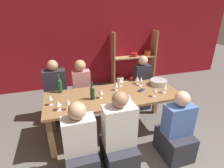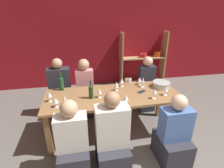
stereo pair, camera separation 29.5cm
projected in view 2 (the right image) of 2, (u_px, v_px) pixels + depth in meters
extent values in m
cube|color=maroon|center=(102.00, 38.00, 4.87)|extent=(8.80, 0.06, 2.70)
cube|color=tan|center=(121.00, 59.00, 5.01)|extent=(0.04, 0.30, 1.51)
cube|color=tan|center=(164.00, 57.00, 5.24)|extent=(0.04, 0.30, 1.51)
cube|color=tan|center=(141.00, 81.00, 5.42)|extent=(1.30, 0.30, 0.04)
cylinder|color=silver|center=(128.00, 80.00, 5.31)|extent=(0.22, 0.22, 0.13)
sphere|color=black|center=(128.00, 78.00, 5.28)|extent=(0.02, 0.02, 0.02)
cylinder|color=red|center=(141.00, 79.00, 5.39)|extent=(0.25, 0.25, 0.12)
sphere|color=black|center=(142.00, 77.00, 5.36)|extent=(0.02, 0.02, 0.02)
cylinder|color=red|center=(155.00, 78.00, 5.46)|extent=(0.18, 0.18, 0.13)
sphere|color=black|center=(155.00, 76.00, 5.43)|extent=(0.02, 0.02, 0.02)
cube|color=tan|center=(143.00, 58.00, 5.12)|extent=(1.30, 0.30, 0.04)
cylinder|color=red|center=(143.00, 55.00, 5.09)|extent=(0.20, 0.20, 0.11)
sphere|color=black|center=(143.00, 53.00, 5.07)|extent=(0.02, 0.02, 0.02)
cylinder|color=#E0561E|center=(157.00, 54.00, 5.16)|extent=(0.20, 0.20, 0.15)
sphere|color=black|center=(157.00, 51.00, 5.13)|extent=(0.02, 0.02, 0.02)
cube|color=olive|center=(113.00, 96.00, 2.93)|extent=(2.25, 0.87, 0.04)
cube|color=olive|center=(49.00, 136.00, 2.58)|extent=(0.08, 0.08, 0.73)
cube|color=olive|center=(178.00, 120.00, 2.95)|extent=(0.08, 0.08, 0.73)
cube|color=olive|center=(54.00, 111.00, 3.22)|extent=(0.08, 0.08, 0.73)
cube|color=olive|center=(159.00, 100.00, 3.59)|extent=(0.08, 0.08, 0.73)
cylinder|color=#B7BABC|center=(161.00, 84.00, 3.19)|extent=(0.31, 0.31, 0.10)
torus|color=#B7BABC|center=(162.00, 82.00, 3.17)|extent=(0.32, 0.32, 0.01)
cylinder|color=#1E4C23|center=(62.00, 84.00, 3.05)|extent=(0.08, 0.08, 0.21)
cone|color=#1E4C23|center=(61.00, 78.00, 3.00)|extent=(0.08, 0.08, 0.03)
cylinder|color=#1E4C23|center=(60.00, 75.00, 2.98)|extent=(0.03, 0.03, 0.08)
cylinder|color=#19381E|center=(91.00, 92.00, 2.77)|extent=(0.07, 0.07, 0.20)
cone|color=#19381E|center=(91.00, 86.00, 2.72)|extent=(0.07, 0.07, 0.03)
cylinder|color=#19381E|center=(91.00, 83.00, 2.70)|extent=(0.03, 0.03, 0.07)
cylinder|color=white|center=(116.00, 90.00, 3.07)|extent=(0.07, 0.07, 0.00)
cylinder|color=white|center=(116.00, 89.00, 3.06)|extent=(0.01, 0.01, 0.06)
cone|color=white|center=(116.00, 84.00, 3.03)|extent=(0.08, 0.08, 0.10)
cylinder|color=white|center=(143.00, 87.00, 3.20)|extent=(0.07, 0.07, 0.00)
cylinder|color=white|center=(143.00, 85.00, 3.19)|extent=(0.01, 0.01, 0.08)
cone|color=white|center=(143.00, 80.00, 3.15)|extent=(0.06, 0.06, 0.10)
cylinder|color=maroon|center=(143.00, 81.00, 3.16)|extent=(0.04, 0.04, 0.04)
cylinder|color=white|center=(122.00, 86.00, 3.23)|extent=(0.07, 0.07, 0.00)
cylinder|color=white|center=(122.00, 84.00, 3.22)|extent=(0.01, 0.01, 0.07)
cone|color=white|center=(122.00, 81.00, 3.19)|extent=(0.08, 0.08, 0.08)
cylinder|color=beige|center=(122.00, 82.00, 3.20)|extent=(0.04, 0.04, 0.03)
cylinder|color=white|center=(66.00, 107.00, 2.55)|extent=(0.06, 0.06, 0.00)
cylinder|color=white|center=(65.00, 104.00, 2.53)|extent=(0.01, 0.01, 0.09)
cone|color=white|center=(65.00, 99.00, 2.50)|extent=(0.06, 0.06, 0.08)
cylinder|color=maroon|center=(65.00, 100.00, 2.51)|extent=(0.03, 0.03, 0.03)
cylinder|color=white|center=(50.00, 101.00, 2.70)|extent=(0.06, 0.06, 0.00)
cylinder|color=white|center=(50.00, 99.00, 2.68)|extent=(0.01, 0.01, 0.08)
cone|color=white|center=(49.00, 95.00, 2.65)|extent=(0.07, 0.07, 0.07)
cylinder|color=maroon|center=(49.00, 96.00, 2.66)|extent=(0.04, 0.04, 0.03)
cylinder|color=white|center=(100.00, 97.00, 2.83)|extent=(0.06, 0.06, 0.00)
cylinder|color=white|center=(100.00, 95.00, 2.81)|extent=(0.01, 0.01, 0.07)
cone|color=white|center=(99.00, 91.00, 2.78)|extent=(0.07, 0.07, 0.09)
cylinder|color=white|center=(154.00, 98.00, 2.79)|extent=(0.06, 0.06, 0.00)
cylinder|color=white|center=(154.00, 96.00, 2.77)|extent=(0.01, 0.01, 0.09)
cone|color=white|center=(155.00, 91.00, 2.74)|extent=(0.07, 0.07, 0.07)
cylinder|color=beige|center=(155.00, 92.00, 2.75)|extent=(0.04, 0.04, 0.03)
cylinder|color=white|center=(165.00, 95.00, 2.90)|extent=(0.07, 0.07, 0.00)
cylinder|color=white|center=(165.00, 93.00, 2.89)|extent=(0.01, 0.01, 0.07)
cone|color=white|center=(166.00, 89.00, 2.86)|extent=(0.08, 0.08, 0.09)
cylinder|color=white|center=(57.00, 107.00, 2.55)|extent=(0.07, 0.07, 0.00)
cylinder|color=white|center=(56.00, 105.00, 2.54)|extent=(0.01, 0.01, 0.07)
cone|color=white|center=(56.00, 100.00, 2.51)|extent=(0.08, 0.08, 0.07)
cylinder|color=maroon|center=(56.00, 101.00, 2.51)|extent=(0.04, 0.04, 0.03)
cylinder|color=white|center=(126.00, 104.00, 2.61)|extent=(0.06, 0.06, 0.00)
cylinder|color=white|center=(126.00, 102.00, 2.60)|extent=(0.01, 0.01, 0.08)
cone|color=white|center=(126.00, 97.00, 2.57)|extent=(0.08, 0.08, 0.09)
cylinder|color=white|center=(139.00, 85.00, 3.30)|extent=(0.07, 0.07, 0.00)
cylinder|color=white|center=(139.00, 83.00, 3.29)|extent=(0.01, 0.01, 0.06)
cone|color=white|center=(140.00, 79.00, 3.26)|extent=(0.08, 0.08, 0.08)
cube|color=#1E2338|center=(142.00, 92.00, 3.01)|extent=(0.16, 0.14, 0.01)
cube|color=#2D2D38|center=(75.00, 159.00, 2.37)|extent=(0.40, 0.50, 0.42)
cube|color=silver|center=(72.00, 132.00, 2.20)|extent=(0.40, 0.22, 0.48)
sphere|color=tan|center=(69.00, 109.00, 2.06)|extent=(0.21, 0.21, 0.21)
cube|color=#2D2D38|center=(86.00, 104.00, 3.74)|extent=(0.35, 0.44, 0.45)
cube|color=pink|center=(85.00, 82.00, 3.54)|extent=(0.35, 0.19, 0.54)
sphere|color=tan|center=(84.00, 65.00, 3.40)|extent=(0.22, 0.22, 0.22)
cube|color=#2D2D38|center=(171.00, 148.00, 2.57)|extent=(0.41, 0.52, 0.40)
cube|color=#4C70B7|center=(176.00, 124.00, 2.40)|extent=(0.41, 0.23, 0.46)
sphere|color=beige|center=(179.00, 102.00, 2.27)|extent=(0.21, 0.21, 0.21)
cube|color=#2D2D38|center=(145.00, 99.00, 3.95)|extent=(0.34, 0.43, 0.40)
cube|color=#2D2D38|center=(146.00, 79.00, 3.76)|extent=(0.34, 0.19, 0.59)
sphere|color=beige|center=(148.00, 61.00, 3.60)|extent=(0.20, 0.20, 0.20)
cube|color=#2D2D38|center=(112.00, 155.00, 2.45)|extent=(0.43, 0.53, 0.40)
cube|color=silver|center=(112.00, 126.00, 2.26)|extent=(0.43, 0.23, 0.58)
sphere|color=#9E7556|center=(112.00, 100.00, 2.10)|extent=(0.20, 0.20, 0.20)
cube|color=#2D2D38|center=(62.00, 105.00, 3.70)|extent=(0.43, 0.53, 0.44)
cube|color=#2D2D38|center=(59.00, 82.00, 3.50)|extent=(0.43, 0.23, 0.59)
sphere|color=tan|center=(57.00, 63.00, 3.34)|extent=(0.20, 0.20, 0.20)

